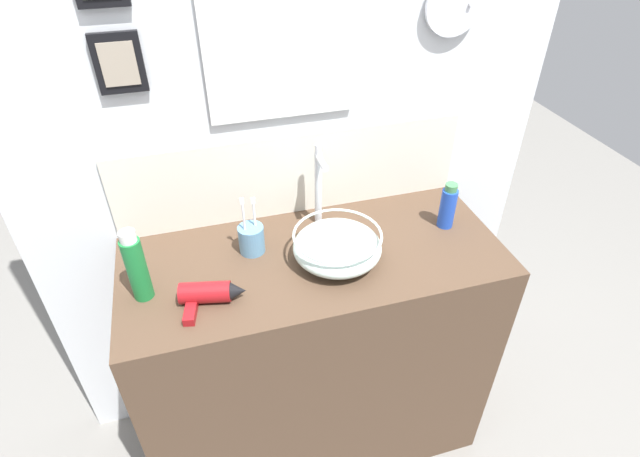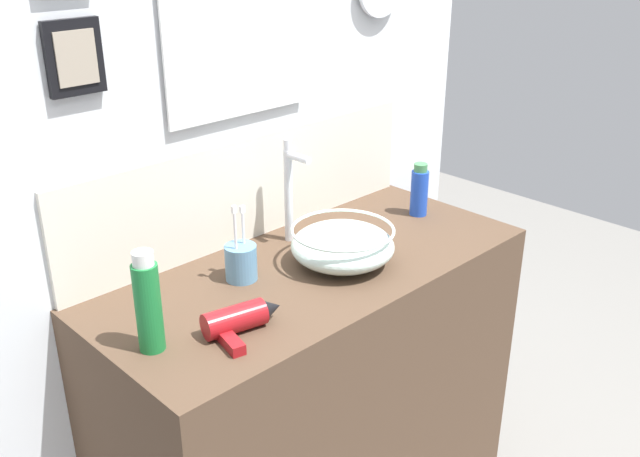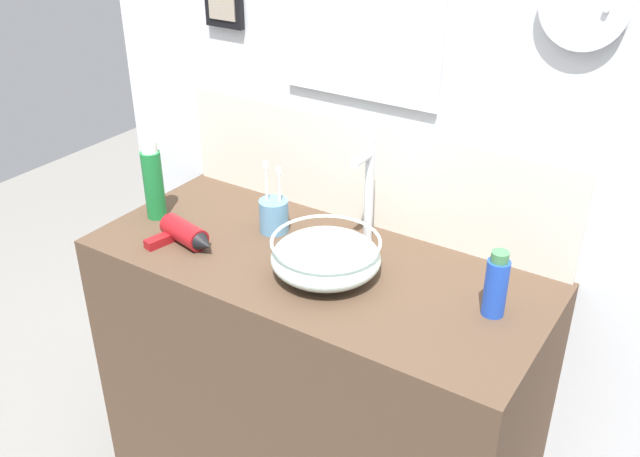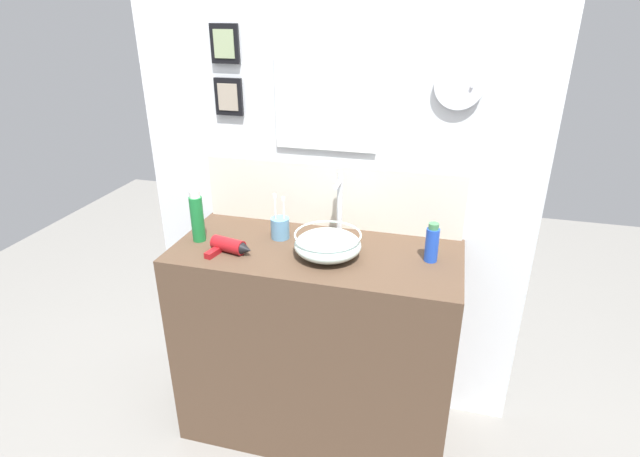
# 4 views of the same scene
# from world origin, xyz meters

# --- Properties ---
(vanity_counter) EXTENTS (1.18, 0.52, 0.94)m
(vanity_counter) POSITION_xyz_m (0.00, 0.00, 0.47)
(vanity_counter) COLOR #4C3828
(vanity_counter) RESTS_ON ground
(back_panel) EXTENTS (1.75, 0.10, 2.56)m
(back_panel) POSITION_xyz_m (-0.00, 0.29, 1.28)
(back_panel) COLOR silver
(back_panel) RESTS_ON ground
(glass_bowl_sink) EXTENTS (0.27, 0.27, 0.10)m
(glass_bowl_sink) POSITION_xyz_m (0.06, -0.04, 0.99)
(glass_bowl_sink) COLOR silver
(glass_bowl_sink) RESTS_ON vanity_counter
(faucet) EXTENTS (0.02, 0.09, 0.29)m
(faucet) POSITION_xyz_m (0.06, 0.16, 1.10)
(faucet) COLOR silver
(faucet) RESTS_ON vanity_counter
(hair_drier) EXTENTS (0.19, 0.13, 0.06)m
(hair_drier) POSITION_xyz_m (-0.33, -0.11, 0.97)
(hair_drier) COLOR maroon
(hair_drier) RESTS_ON vanity_counter
(toothbrush_cup) EXTENTS (0.08, 0.08, 0.20)m
(toothbrush_cup) POSITION_xyz_m (-0.18, 0.08, 0.99)
(toothbrush_cup) COLOR #598CB2
(toothbrush_cup) RESTS_ON vanity_counter
(shampoo_bottle) EXTENTS (0.05, 0.05, 0.16)m
(shampoo_bottle) POSITION_xyz_m (0.46, 0.03, 1.01)
(shampoo_bottle) COLOR blue
(shampoo_bottle) RESTS_ON vanity_counter
(lotion_bottle) EXTENTS (0.05, 0.05, 0.22)m
(lotion_bottle) POSITION_xyz_m (-0.51, -0.04, 1.05)
(lotion_bottle) COLOR #197233
(lotion_bottle) RESTS_ON vanity_counter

